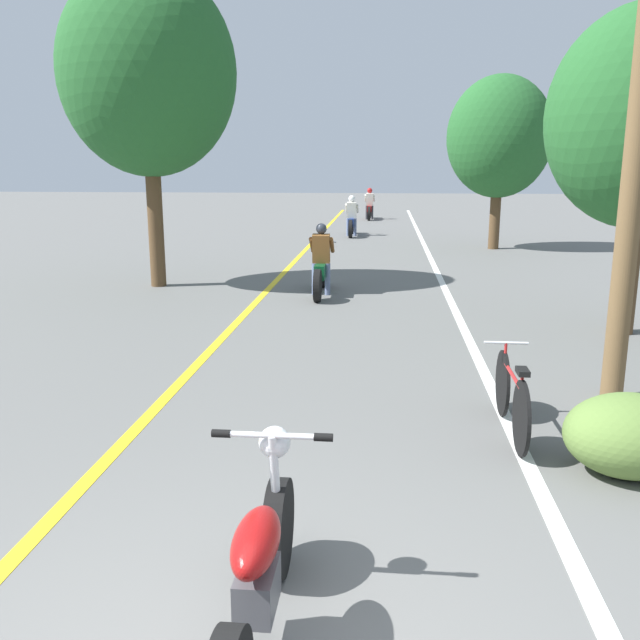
% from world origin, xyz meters
% --- Properties ---
extents(lane_stripe_center, '(0.14, 48.00, 0.01)m').
position_xyz_m(lane_stripe_center, '(-1.70, 12.49, 0.00)').
color(lane_stripe_center, yellow).
rests_on(lane_stripe_center, ground).
extents(lane_stripe_edge, '(0.14, 48.00, 0.01)m').
position_xyz_m(lane_stripe_edge, '(1.98, 12.49, 0.00)').
color(lane_stripe_edge, white).
rests_on(lane_stripe_edge, ground).
extents(roadside_tree_right_far, '(3.12, 2.81, 5.14)m').
position_xyz_m(roadside_tree_right_far, '(4.05, 18.68, 3.33)').
color(roadside_tree_right_far, '#513A23').
rests_on(roadside_tree_right_far, ground).
extents(roadside_tree_left, '(3.58, 3.22, 6.41)m').
position_xyz_m(roadside_tree_left, '(-4.11, 11.31, 4.33)').
color(roadside_tree_left, '#513A23').
rests_on(roadside_tree_left, ground).
extents(roadside_bush, '(1.10, 0.88, 0.70)m').
position_xyz_m(roadside_bush, '(2.77, 2.86, 0.35)').
color(roadside_bush, '#5B7A38').
rests_on(roadside_bush, ground).
extents(motorcycle_foreground, '(0.71, 2.05, 1.03)m').
position_xyz_m(motorcycle_foreground, '(0.07, 0.53, 0.43)').
color(motorcycle_foreground, black).
rests_on(motorcycle_foreground, ground).
extents(motorcycle_rider_lead, '(0.50, 2.16, 1.42)m').
position_xyz_m(motorcycle_rider_lead, '(-0.54, 10.68, 0.53)').
color(motorcycle_rider_lead, black).
rests_on(motorcycle_rider_lead, ground).
extents(motorcycle_rider_mid, '(0.50, 2.17, 1.46)m').
position_xyz_m(motorcycle_rider_mid, '(-0.51, 22.19, 0.55)').
color(motorcycle_rider_mid, black).
rests_on(motorcycle_rider_mid, ground).
extents(motorcycle_rider_far, '(0.50, 2.17, 1.47)m').
position_xyz_m(motorcycle_rider_far, '(-0.05, 29.87, 0.55)').
color(motorcycle_rider_far, black).
rests_on(motorcycle_rider_far, ground).
extents(bicycle_parked, '(0.44, 1.68, 0.80)m').
position_xyz_m(bicycle_parked, '(1.95, 3.69, 0.37)').
color(bicycle_parked, black).
rests_on(bicycle_parked, ground).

